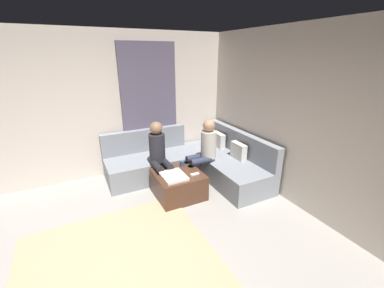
% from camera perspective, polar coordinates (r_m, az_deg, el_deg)
% --- Properties ---
extents(wall_back, '(6.00, 0.12, 2.70)m').
position_cam_1_polar(wall_back, '(3.70, 31.03, 2.60)').
color(wall_back, beige).
rests_on(wall_back, ground_plane).
extents(wall_left, '(0.12, 6.00, 2.70)m').
position_cam_1_polar(wall_left, '(4.88, -25.00, 7.31)').
color(wall_left, beige).
rests_on(wall_left, ground_plane).
extents(curtain_panel, '(0.06, 1.10, 2.50)m').
position_cam_1_polar(curtain_panel, '(5.01, -9.74, 8.03)').
color(curtain_panel, '#595166').
rests_on(curtain_panel, ground_plane).
extents(area_rug, '(2.60, 2.20, 0.01)m').
position_cam_1_polar(area_rug, '(3.08, -15.55, -28.65)').
color(area_rug, tan).
rests_on(area_rug, ground_plane).
extents(sectional_couch, '(2.10, 2.55, 0.87)m').
position_cam_1_polar(sectional_couch, '(4.84, 0.22, -4.21)').
color(sectional_couch, gray).
rests_on(sectional_couch, ground_plane).
extents(ottoman, '(0.76, 0.76, 0.42)m').
position_cam_1_polar(ottoman, '(4.22, -3.21, -9.28)').
color(ottoman, '#4C2D1E').
rests_on(ottoman, ground_plane).
extents(folded_blanket, '(0.44, 0.36, 0.04)m').
position_cam_1_polar(folded_blanket, '(3.99, -4.29, -7.42)').
color(folded_blanket, white).
rests_on(folded_blanket, ottoman).
extents(coffee_mug, '(0.08, 0.08, 0.10)m').
position_cam_1_polar(coffee_mug, '(4.34, -2.27, -4.52)').
color(coffee_mug, '#334C72').
rests_on(coffee_mug, ottoman).
extents(game_remote, '(0.05, 0.15, 0.02)m').
position_cam_1_polar(game_remote, '(4.05, 0.63, -7.00)').
color(game_remote, white).
rests_on(game_remote, ottoman).
extents(person_on_couch_back, '(0.30, 0.60, 1.20)m').
position_cam_1_polar(person_on_couch_back, '(4.46, 2.74, -1.21)').
color(person_on_couch_back, '#2D3347').
rests_on(person_on_couch_back, ground_plane).
extents(person_on_couch_side, '(0.60, 0.30, 1.20)m').
position_cam_1_polar(person_on_couch_side, '(4.31, -7.62, -2.16)').
color(person_on_couch_side, black).
rests_on(person_on_couch_side, ground_plane).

